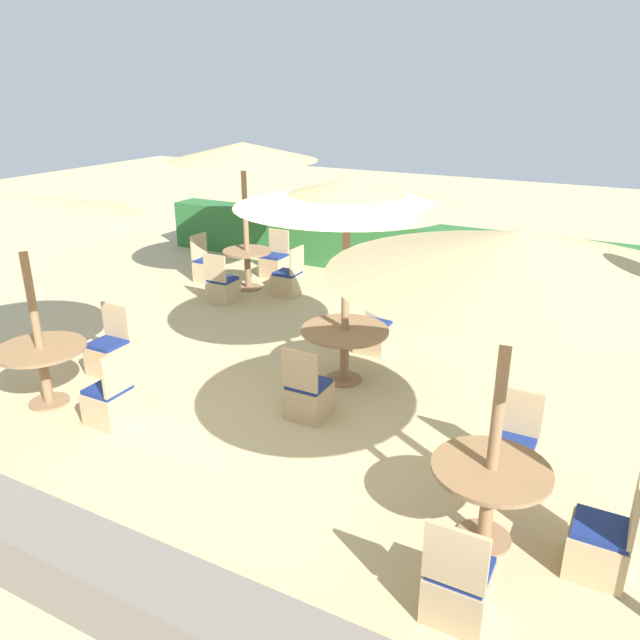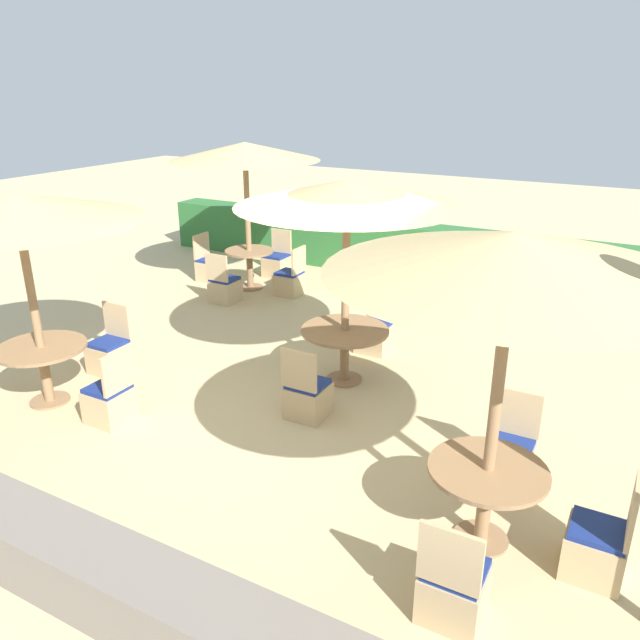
% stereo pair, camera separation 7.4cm
% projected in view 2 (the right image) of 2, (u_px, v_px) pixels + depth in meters
% --- Properties ---
extents(ground_plane, '(40.00, 40.00, 0.00)m').
position_uv_depth(ground_plane, '(297.00, 402.00, 7.82)').
color(ground_plane, '#C6B284').
extents(hedge_row, '(13.00, 0.70, 1.06)m').
position_uv_depth(hedge_row, '(445.00, 255.00, 12.35)').
color(hedge_row, '#2D6B33').
rests_on(hedge_row, ground_plane).
extents(stone_border, '(10.00, 0.56, 0.53)m').
position_uv_depth(stone_border, '(70.00, 561.00, 4.87)').
color(stone_border, slate).
rests_on(stone_border, ground_plane).
extents(parasol_front_left, '(2.78, 2.78, 2.60)m').
position_uv_depth(parasol_front_left, '(16.00, 209.00, 6.95)').
color(parasol_front_left, '#93704C').
rests_on(parasol_front_left, ground_plane).
extents(round_table_front_left, '(1.07, 1.07, 0.76)m').
position_uv_depth(round_table_front_left, '(43.00, 358.00, 7.61)').
color(round_table_front_left, '#93704C').
rests_on(round_table_front_left, ground_plane).
extents(patio_chair_front_left_east, '(0.46, 0.46, 0.93)m').
position_uv_depth(patio_chair_front_left_east, '(110.00, 401.00, 7.30)').
color(patio_chair_front_left_east, tan).
rests_on(patio_chair_front_left_east, ground_plane).
extents(patio_chair_front_left_north, '(0.46, 0.46, 0.93)m').
position_uv_depth(patio_chair_front_left_north, '(110.00, 353.00, 8.57)').
color(patio_chair_front_left_north, tan).
rests_on(patio_chair_front_left_north, ground_plane).
extents(parasol_back_left, '(2.72, 2.72, 2.74)m').
position_uv_depth(parasol_back_left, '(245.00, 152.00, 11.17)').
color(parasol_back_left, '#93704C').
rests_on(parasol_back_left, ground_plane).
extents(round_table_back_left, '(0.92, 0.92, 0.76)m').
position_uv_depth(round_table_back_left, '(249.00, 260.00, 11.89)').
color(round_table_back_left, '#93704C').
rests_on(round_table_back_left, ground_plane).
extents(patio_chair_back_left_north, '(0.46, 0.46, 0.93)m').
position_uv_depth(patio_chair_back_left_north, '(277.00, 263.00, 12.76)').
color(patio_chair_back_left_north, tan).
rests_on(patio_chair_back_left_north, ground_plane).
extents(patio_chair_back_left_south, '(0.46, 0.46, 0.93)m').
position_uv_depth(patio_chair_back_left_south, '(224.00, 288.00, 11.26)').
color(patio_chair_back_left_south, tan).
rests_on(patio_chair_back_left_south, ground_plane).
extents(patio_chair_back_left_west, '(0.46, 0.46, 0.93)m').
position_uv_depth(patio_chair_back_left_west, '(210.00, 268.00, 12.47)').
color(patio_chair_back_left_west, tan).
rests_on(patio_chair_back_left_west, ground_plane).
extents(patio_chair_back_left_east, '(0.46, 0.46, 0.93)m').
position_uv_depth(patio_chair_back_left_east, '(290.00, 281.00, 11.63)').
color(patio_chair_back_left_east, tan).
rests_on(patio_chair_back_left_east, ground_plane).
extents(parasol_center, '(2.76, 2.76, 2.67)m').
position_uv_depth(parasol_center, '(347.00, 194.00, 7.49)').
color(parasol_center, '#93704C').
rests_on(parasol_center, ground_plane).
extents(round_table_center, '(1.15, 1.15, 0.74)m').
position_uv_depth(round_table_center, '(345.00, 339.00, 8.18)').
color(round_table_center, '#93704C').
rests_on(round_table_center, ground_plane).
extents(patio_chair_center_south, '(0.46, 0.46, 0.93)m').
position_uv_depth(patio_chair_center_south, '(307.00, 397.00, 7.40)').
color(patio_chair_center_south, tan).
rests_on(patio_chair_center_south, ground_plane).
extents(patio_chair_center_north, '(0.46, 0.46, 0.93)m').
position_uv_depth(patio_chair_center_north, '(375.00, 334.00, 9.22)').
color(patio_chair_center_north, tan).
rests_on(patio_chair_center_north, ground_plane).
extents(parasol_front_right, '(2.82, 2.82, 2.76)m').
position_uv_depth(parasol_front_right, '(513.00, 255.00, 4.54)').
color(parasol_front_right, '#93704C').
rests_on(parasol_front_right, ground_plane).
extents(round_table_front_right, '(1.01, 1.01, 0.75)m').
position_uv_depth(round_table_front_right, '(486.00, 485.00, 5.27)').
color(round_table_front_right, '#93704C').
rests_on(round_table_front_right, ground_plane).
extents(patio_chair_front_right_east, '(0.46, 0.46, 0.93)m').
position_uv_depth(patio_chair_front_right_east, '(597.00, 547.00, 5.02)').
color(patio_chair_front_right_east, tan).
rests_on(patio_chair_front_right_east, ground_plane).
extents(patio_chair_front_right_north, '(0.46, 0.46, 0.93)m').
position_uv_depth(patio_chair_front_right_north, '(509.00, 459.00, 6.18)').
color(patio_chair_front_right_north, tan).
rests_on(patio_chair_front_right_north, ground_plane).
extents(patio_chair_front_right_south, '(0.46, 0.46, 0.93)m').
position_uv_depth(patio_chair_front_right_south, '(453.00, 588.00, 4.61)').
color(patio_chair_front_right_south, tan).
rests_on(patio_chair_front_right_south, ground_plane).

